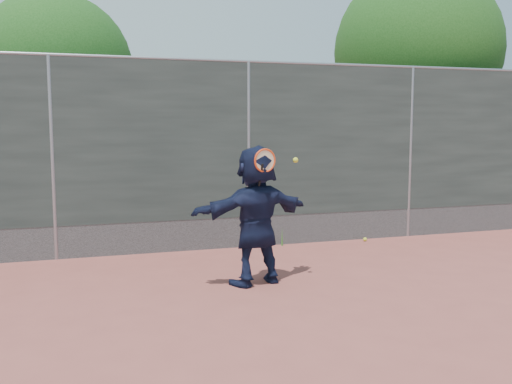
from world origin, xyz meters
name	(u,v)px	position (x,y,z in m)	size (l,w,h in m)	color
ground	(343,313)	(0.00, 0.00, 0.00)	(80.00, 80.00, 0.00)	#9E4C42
player	(256,215)	(-0.54, 1.37, 0.88)	(1.62, 0.52, 1.75)	#131935
ball_ground	(365,239)	(2.04, 3.31, 0.03)	(0.07, 0.07, 0.07)	yellow
fence	(249,151)	(0.00, 3.50, 1.58)	(20.00, 0.06, 3.03)	#38423D
swing_action	(268,162)	(-0.45, 1.18, 1.55)	(0.61, 0.18, 0.51)	#E94115
tree_right	(423,56)	(4.68, 5.75, 3.49)	(3.78, 3.60, 5.39)	#382314
tree_left	(64,76)	(-2.85, 6.55, 2.94)	(3.15, 3.00, 4.53)	#382314
weed_clump	(268,239)	(0.29, 3.38, 0.13)	(0.68, 0.07, 0.30)	#387226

